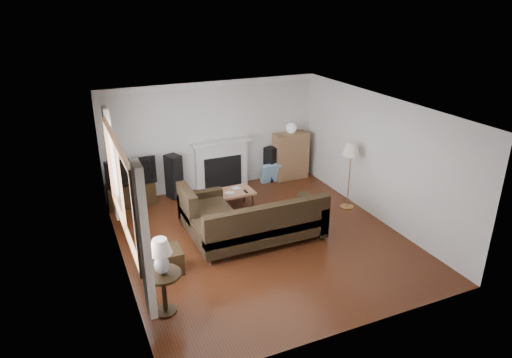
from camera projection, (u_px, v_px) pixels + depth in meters
name	position (u px, v px, depth m)	size (l,w,h in m)	color
room	(263.00, 177.00, 8.07)	(5.10, 5.60, 2.54)	#4B2110
window	(121.00, 188.00, 6.88)	(0.12, 2.74, 1.54)	brown
curtain_near	(144.00, 242.00, 5.66)	(0.10, 0.35, 2.10)	silver
curtain_far	(112.00, 164.00, 8.24)	(0.10, 0.35, 2.10)	silver
fireplace	(222.00, 164.00, 10.62)	(1.40, 0.26, 1.15)	white
tv_stand	(131.00, 194.00, 9.83)	(0.99, 0.44, 0.49)	black
television	(130.00, 170.00, 9.63)	(1.04, 0.14, 0.60)	black
speaker_left	(174.00, 176.00, 10.11)	(0.28, 0.33, 0.99)	black
speaker_right	(271.00, 164.00, 11.05)	(0.23, 0.28, 0.84)	black
bookshelf	(290.00, 156.00, 11.17)	(0.83, 0.40, 1.15)	#8F6642
globe_lamp	(291.00, 128.00, 10.90)	(0.25, 0.25, 0.25)	white
sectional_sofa	(260.00, 222.00, 8.29)	(2.58, 1.89, 0.83)	black
coffee_table	(228.00, 201.00, 9.62)	(1.06, 0.58, 0.41)	#A5704F
footstool	(167.00, 261.00, 7.48)	(0.47, 0.47, 0.40)	black
floor_lamp	(349.00, 176.00, 9.52)	(0.38, 0.38, 1.46)	#C38743
side_table	(164.00, 293.00, 6.47)	(0.52, 0.52, 0.65)	black
table_lamp	(161.00, 257.00, 6.24)	(0.33, 0.33, 0.53)	silver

